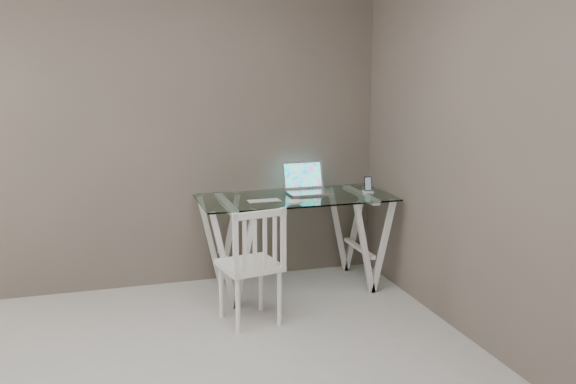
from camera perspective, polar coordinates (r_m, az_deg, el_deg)
The scene contains 7 objects.
room at distance 2.83m, azimuth -12.85°, elevation 9.94°, with size 4.50×4.52×2.71m.
desk at distance 5.08m, azimuth 0.64°, elevation -4.41°, with size 1.50×0.70×0.75m.
chair at distance 4.36m, azimuth -3.09°, elevation -6.13°, with size 0.44×0.44×0.83m.
laptop at distance 5.15m, azimuth 1.62°, elevation 0.62°, with size 0.34×0.30×0.23m.
keyboard at distance 4.82m, azimuth -2.17°, elevation -0.80°, with size 0.26×0.11×0.01m, color silver.
mouse at distance 4.70m, azimuth 0.63°, elevation -0.90°, with size 0.12×0.07×0.04m, color white.
phone_dock at distance 5.16m, azimuth 7.12°, elevation 0.33°, with size 0.07×0.07×0.13m.
Camera 1 is at (-0.27, -2.80, 1.79)m, focal length 40.00 mm.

